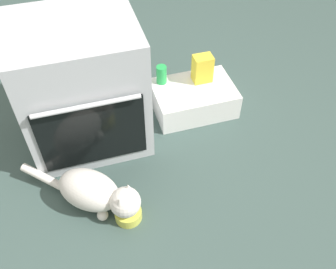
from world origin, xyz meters
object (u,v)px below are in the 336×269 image
(snack_bag, at_px, (202,69))
(soda_can, at_px, (161,75))
(oven, at_px, (82,86))
(food_bowl, at_px, (128,213))
(cat, at_px, (95,192))
(pantry_cabinet, at_px, (194,98))

(snack_bag, height_order, soda_can, snack_bag)
(oven, distance_m, soda_can, 0.54)
(snack_bag, xyz_separation_m, soda_can, (-0.26, 0.05, -0.03))
(food_bowl, xyz_separation_m, cat, (-0.14, 0.12, 0.08))
(food_bowl, bearing_deg, soda_can, 63.02)
(oven, height_order, soda_can, oven)
(soda_can, bearing_deg, snack_bag, -11.83)
(cat, bearing_deg, food_bowl, -0.00)
(cat, distance_m, snack_bag, 1.04)
(oven, height_order, snack_bag, oven)
(pantry_cabinet, distance_m, soda_can, 0.26)
(snack_bag, bearing_deg, pantry_cabinet, -138.23)
(pantry_cabinet, height_order, cat, cat)
(food_bowl, height_order, soda_can, soda_can)
(pantry_cabinet, relative_size, snack_bag, 2.86)
(pantry_cabinet, xyz_separation_m, cat, (-0.73, -0.57, 0.03))
(cat, xyz_separation_m, snack_bag, (0.80, 0.64, 0.14))
(snack_bag, bearing_deg, cat, -141.62)
(food_bowl, height_order, cat, cat)
(pantry_cabinet, distance_m, snack_bag, 0.20)
(pantry_cabinet, distance_m, food_bowl, 0.91)
(cat, bearing_deg, oven, 124.80)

